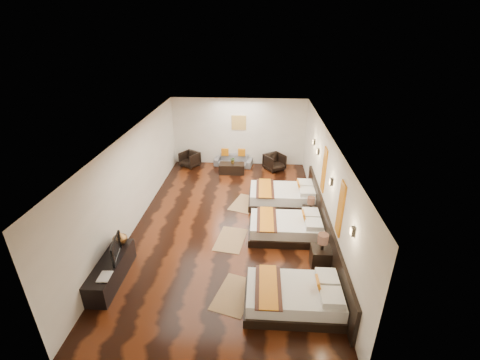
# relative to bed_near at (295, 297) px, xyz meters

# --- Properties ---
(floor) EXTENTS (5.50, 9.50, 0.01)m
(floor) POSITION_rel_bed_near_xyz_m (-1.70, 3.17, -0.27)
(floor) COLOR black
(floor) RESTS_ON ground
(ceiling) EXTENTS (5.50, 9.50, 0.01)m
(ceiling) POSITION_rel_bed_near_xyz_m (-1.70, 3.17, 2.53)
(ceiling) COLOR white
(ceiling) RESTS_ON floor
(back_wall) EXTENTS (5.50, 0.01, 2.80)m
(back_wall) POSITION_rel_bed_near_xyz_m (-1.70, 7.92, 1.13)
(back_wall) COLOR silver
(back_wall) RESTS_ON floor
(left_wall) EXTENTS (0.01, 9.50, 2.80)m
(left_wall) POSITION_rel_bed_near_xyz_m (-4.45, 3.17, 1.13)
(left_wall) COLOR silver
(left_wall) RESTS_ON floor
(right_wall) EXTENTS (0.01, 9.50, 2.80)m
(right_wall) POSITION_rel_bed_near_xyz_m (1.05, 3.17, 1.13)
(right_wall) COLOR silver
(right_wall) RESTS_ON floor
(headboard_panel) EXTENTS (0.08, 6.60, 0.90)m
(headboard_panel) POSITION_rel_bed_near_xyz_m (1.01, 2.37, 0.18)
(headboard_panel) COLOR black
(headboard_panel) RESTS_ON floor
(bed_near) EXTENTS (2.07, 1.30, 0.79)m
(bed_near) POSITION_rel_bed_near_xyz_m (0.00, 0.00, 0.00)
(bed_near) COLOR black
(bed_near) RESTS_ON floor
(bed_mid) EXTENTS (2.08, 1.31, 0.79)m
(bed_mid) POSITION_rel_bed_near_xyz_m (0.00, 2.62, 0.00)
(bed_mid) COLOR black
(bed_mid) RESTS_ON floor
(bed_far) EXTENTS (2.21, 1.39, 0.84)m
(bed_far) POSITION_rel_bed_near_xyz_m (0.00, 4.46, 0.02)
(bed_far) COLOR black
(bed_far) RESTS_ON floor
(nightstand_a) EXTENTS (0.48, 0.48, 0.95)m
(nightstand_a) POSITION_rel_bed_near_xyz_m (0.75, 1.34, 0.06)
(nightstand_a) COLOR black
(nightstand_a) RESTS_ON floor
(nightstand_b) EXTENTS (0.42, 0.42, 0.83)m
(nightstand_b) POSITION_rel_bed_near_xyz_m (0.75, 3.41, 0.02)
(nightstand_b) COLOR black
(nightstand_b) RESTS_ON floor
(jute_mat_near) EXTENTS (1.06, 1.36, 0.01)m
(jute_mat_near) POSITION_rel_bed_near_xyz_m (-1.30, 0.26, -0.26)
(jute_mat_near) COLOR #99764E
(jute_mat_near) RESTS_ON floor
(jute_mat_mid) EXTENTS (0.93, 1.31, 0.01)m
(jute_mat_mid) POSITION_rel_bed_near_xyz_m (-1.56, 2.32, -0.26)
(jute_mat_mid) COLOR #99764E
(jute_mat_mid) RESTS_ON floor
(jute_mat_far) EXTENTS (1.10, 1.38, 0.01)m
(jute_mat_far) POSITION_rel_bed_near_xyz_m (-1.27, 4.39, -0.26)
(jute_mat_far) COLOR #99764E
(jute_mat_far) RESTS_ON floor
(tv_console) EXTENTS (0.50, 1.80, 0.55)m
(tv_console) POSITION_rel_bed_near_xyz_m (-4.20, 0.55, 0.01)
(tv_console) COLOR black
(tv_console) RESTS_ON floor
(tv) EXTENTS (0.26, 0.82, 0.47)m
(tv) POSITION_rel_bed_near_xyz_m (-4.15, 0.71, 0.51)
(tv) COLOR black
(tv) RESTS_ON tv_console
(book) EXTENTS (0.27, 0.36, 0.03)m
(book) POSITION_rel_bed_near_xyz_m (-4.20, 0.02, 0.30)
(book) COLOR black
(book) RESTS_ON tv_console
(figurine) EXTENTS (0.43, 0.43, 0.37)m
(figurine) POSITION_rel_bed_near_xyz_m (-4.20, 1.23, 0.46)
(figurine) COLOR brown
(figurine) RESTS_ON tv_console
(sofa) EXTENTS (1.65, 0.84, 0.46)m
(sofa) POSITION_rel_bed_near_xyz_m (-1.91, 7.62, -0.04)
(sofa) COLOR slate
(sofa) RESTS_ON floor
(armchair_left) EXTENTS (0.93, 0.94, 0.63)m
(armchair_left) POSITION_rel_bed_near_xyz_m (-3.74, 7.45, 0.04)
(armchair_left) COLOR black
(armchair_left) RESTS_ON floor
(armchair_right) EXTENTS (1.01, 1.01, 0.67)m
(armchair_right) POSITION_rel_bed_near_xyz_m (-0.19, 7.31, 0.07)
(armchair_right) COLOR black
(armchair_right) RESTS_ON floor
(coffee_table) EXTENTS (1.01, 0.53, 0.40)m
(coffee_table) POSITION_rel_bed_near_xyz_m (-1.91, 6.86, -0.07)
(coffee_table) COLOR black
(coffee_table) RESTS_ON floor
(table_plant) EXTENTS (0.29, 0.27, 0.26)m
(table_plant) POSITION_rel_bed_near_xyz_m (-1.87, 6.91, 0.26)
(table_plant) COLOR #346421
(table_plant) RESTS_ON coffee_table
(orange_panel_a) EXTENTS (0.04, 0.40, 1.30)m
(orange_panel_a) POSITION_rel_bed_near_xyz_m (1.03, 1.27, 1.43)
(orange_panel_a) COLOR #D86014
(orange_panel_a) RESTS_ON right_wall
(orange_panel_b) EXTENTS (0.04, 0.40, 1.30)m
(orange_panel_b) POSITION_rel_bed_near_xyz_m (1.03, 3.47, 1.43)
(orange_panel_b) COLOR #D86014
(orange_panel_b) RESTS_ON right_wall
(sconce_near) EXTENTS (0.07, 0.12, 0.18)m
(sconce_near) POSITION_rel_bed_near_xyz_m (1.01, 0.17, 1.58)
(sconce_near) COLOR black
(sconce_near) RESTS_ON right_wall
(sconce_mid) EXTENTS (0.07, 0.12, 0.18)m
(sconce_mid) POSITION_rel_bed_near_xyz_m (1.01, 2.37, 1.58)
(sconce_mid) COLOR black
(sconce_mid) RESTS_ON right_wall
(sconce_far) EXTENTS (0.07, 0.12, 0.18)m
(sconce_far) POSITION_rel_bed_near_xyz_m (1.01, 4.57, 1.58)
(sconce_far) COLOR black
(sconce_far) RESTS_ON right_wall
(sconce_lounge) EXTENTS (0.07, 0.12, 0.18)m
(sconce_lounge) POSITION_rel_bed_near_xyz_m (1.01, 5.47, 1.58)
(sconce_lounge) COLOR black
(sconce_lounge) RESTS_ON right_wall
(gold_artwork) EXTENTS (0.60, 0.04, 0.60)m
(gold_artwork) POSITION_rel_bed_near_xyz_m (-1.70, 7.90, 1.53)
(gold_artwork) COLOR #AD873F
(gold_artwork) RESTS_ON back_wall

